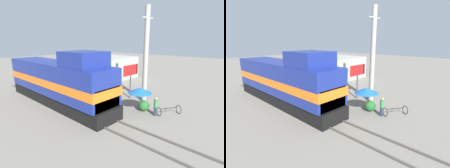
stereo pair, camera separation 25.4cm
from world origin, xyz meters
The scene contains 11 objects.
ground_plane centered at (0.00, 0.00, 0.00)m, with size 120.00×120.00×0.00m, color slate.
rail_near centered at (-0.72, 0.00, 0.07)m, with size 0.08×31.51×0.15m, color #4C4742.
rail_far centered at (0.72, 0.00, 0.07)m, with size 0.08×31.51×0.15m, color #4C4742.
locomotive centered at (0.00, 4.96, 2.21)m, with size 3.08×14.51×5.25m.
utility_pole centered at (6.23, -0.74, 4.66)m, with size 1.80×0.47×9.22m.
vendor_umbrella centered at (3.65, -1.90, 1.90)m, with size 2.09×2.09×2.14m.
billboard_sign centered at (5.91, 0.78, 2.81)m, with size 2.38×0.12×3.63m.
shrub_cluster centered at (3.94, -2.14, 0.48)m, with size 0.96×0.96×0.96m, color #236028.
person_bystander centered at (3.74, -3.42, 0.85)m, with size 0.34×0.34×1.58m.
bicycle centered at (4.65, -4.17, 0.38)m, with size 2.01×1.65×0.74m.
building_block_distant centered at (11.96, 9.82, 1.72)m, with size 8.19×6.39×3.43m, color #999E93.
Camera 2 is at (-8.49, -9.99, 6.10)m, focal length 28.00 mm.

